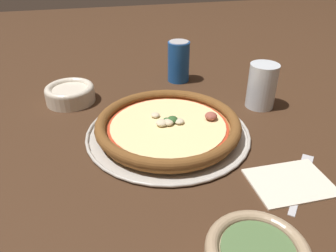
# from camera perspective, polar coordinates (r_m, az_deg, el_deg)

# --- Properties ---
(ground_plane) EXTENTS (3.00, 3.00, 0.00)m
(ground_plane) POSITION_cam_1_polar(r_m,az_deg,el_deg) (0.76, 0.00, -1.46)
(ground_plane) COLOR #3D2616
(pizza_tray) EXTENTS (0.38, 0.38, 0.01)m
(pizza_tray) POSITION_cam_1_polar(r_m,az_deg,el_deg) (0.76, 0.00, -1.17)
(pizza_tray) COLOR #B7B2A8
(pizza_tray) RESTS_ON ground_plane
(pizza) EXTENTS (0.33, 0.33, 0.03)m
(pizza) POSITION_cam_1_polar(r_m,az_deg,el_deg) (0.75, 0.03, 0.17)
(pizza) COLOR #A86B33
(pizza) RESTS_ON pizza_tray
(bowl_near) EXTENTS (0.13, 0.13, 0.05)m
(bowl_near) POSITION_cam_1_polar(r_m,az_deg,el_deg) (0.93, -16.69, 5.50)
(bowl_near) COLOR beige
(bowl_near) RESTS_ON ground_plane
(drinking_cup) EXTENTS (0.07, 0.07, 0.12)m
(drinking_cup) POSITION_cam_1_polar(r_m,az_deg,el_deg) (0.89, 16.04, 6.74)
(drinking_cup) COLOR silver
(drinking_cup) RESTS_ON ground_plane
(napkin) EXTENTS (0.15, 0.11, 0.01)m
(napkin) POSITION_cam_1_polar(r_m,az_deg,el_deg) (0.66, 20.52, -9.06)
(napkin) COLOR beige
(napkin) RESTS_ON ground_plane
(fork) EXTENTS (0.14, 0.15, 0.00)m
(fork) POSITION_cam_1_polar(r_m,az_deg,el_deg) (0.68, 22.28, -8.41)
(fork) COLOR #B7B7BC
(fork) RESTS_ON ground_plane
(beverage_can) EXTENTS (0.07, 0.07, 0.12)m
(beverage_can) POSITION_cam_1_polar(r_m,az_deg,el_deg) (1.02, 1.85, 11.17)
(beverage_can) COLOR #194C99
(beverage_can) RESTS_ON ground_plane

